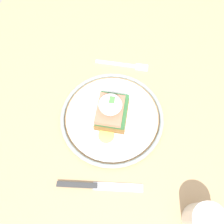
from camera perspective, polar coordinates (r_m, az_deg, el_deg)
ground_plane at (r=1.27m, az=-0.67°, el=-14.03°), size 6.00×6.00×0.00m
dining_table at (r=0.68m, az=-1.22°, el=-3.21°), size 0.99×0.88×0.72m
plate at (r=0.57m, az=-0.00°, el=-1.21°), size 0.27×0.27×0.02m
sandwich at (r=0.53m, az=-0.17°, el=0.47°), size 0.12×0.08×0.08m
fork at (r=0.66m, az=3.31°, el=12.15°), size 0.02×0.16×0.00m
knife at (r=0.53m, az=-5.02°, el=-18.63°), size 0.04×0.20×0.01m
cup at (r=0.52m, az=22.97°, el=-24.69°), size 0.07×0.07×0.07m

